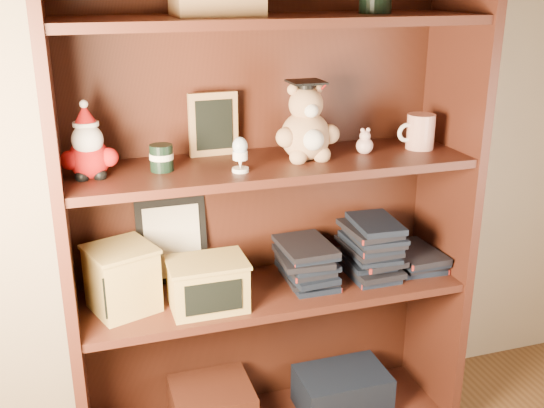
% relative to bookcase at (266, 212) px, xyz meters
% --- Properties ---
extents(bookcase, '(1.20, 0.35, 1.60)m').
position_rel_bookcase_xyz_m(bookcase, '(0.00, 0.00, 0.00)').
color(bookcase, '#401C12').
rests_on(bookcase, ground).
extents(shelf_lower, '(1.14, 0.33, 0.02)m').
position_rel_bookcase_xyz_m(shelf_lower, '(0.00, -0.05, -0.24)').
color(shelf_lower, '#401C12').
rests_on(shelf_lower, ground).
extents(shelf_upper, '(1.14, 0.33, 0.02)m').
position_rel_bookcase_xyz_m(shelf_upper, '(0.00, -0.05, 0.16)').
color(shelf_upper, '#401C12').
rests_on(shelf_upper, ground).
extents(santa_plush, '(0.15, 0.11, 0.21)m').
position_rel_bookcase_xyz_m(santa_plush, '(-0.50, -0.06, 0.25)').
color(santa_plush, '#A50F0F').
rests_on(santa_plush, shelf_upper).
extents(teachers_tin, '(0.06, 0.06, 0.07)m').
position_rel_bookcase_xyz_m(teachers_tin, '(-0.31, -0.05, 0.21)').
color(teachers_tin, black).
rests_on(teachers_tin, shelf_upper).
extents(chalkboard_plaque, '(0.14, 0.08, 0.19)m').
position_rel_bookcase_xyz_m(chalkboard_plaque, '(-0.14, 0.06, 0.26)').
color(chalkboard_plaque, '#9E7547').
rests_on(chalkboard_plaque, shelf_upper).
extents(egg_cup, '(0.05, 0.05, 0.10)m').
position_rel_bookcase_xyz_m(egg_cup, '(-0.11, -0.13, 0.22)').
color(egg_cup, white).
rests_on(egg_cup, shelf_upper).
extents(grad_teddy_bear, '(0.19, 0.16, 0.23)m').
position_rel_bookcase_xyz_m(grad_teddy_bear, '(0.10, -0.06, 0.26)').
color(grad_teddy_bear, tan).
rests_on(grad_teddy_bear, shelf_upper).
extents(pink_figurine, '(0.05, 0.05, 0.08)m').
position_rel_bookcase_xyz_m(pink_figurine, '(0.29, -0.05, 0.20)').
color(pink_figurine, beige).
rests_on(pink_figurine, shelf_upper).
extents(teacher_mug, '(0.12, 0.08, 0.11)m').
position_rel_bookcase_xyz_m(teacher_mug, '(0.47, -0.05, 0.22)').
color(teacher_mug, silver).
rests_on(teacher_mug, shelf_upper).
extents(certificate_frame, '(0.21, 0.05, 0.27)m').
position_rel_bookcase_xyz_m(certificate_frame, '(-0.27, 0.09, -0.10)').
color(certificate_frame, black).
rests_on(certificate_frame, shelf_lower).
extents(treats_box, '(0.22, 0.22, 0.19)m').
position_rel_bookcase_xyz_m(treats_box, '(-0.44, -0.05, -0.13)').
color(treats_box, tan).
rests_on(treats_box, shelf_lower).
extents(pencils_box, '(0.22, 0.16, 0.15)m').
position_rel_bookcase_xyz_m(pencils_box, '(-0.21, -0.12, -0.15)').
color(pencils_box, tan).
rests_on(pencils_box, shelf_lower).
extents(book_stack_left, '(0.14, 0.20, 0.13)m').
position_rel_bookcase_xyz_m(book_stack_left, '(0.11, -0.05, -0.16)').
color(book_stack_left, black).
rests_on(book_stack_left, shelf_lower).
extents(book_stack_mid, '(0.14, 0.20, 0.18)m').
position_rel_bookcase_xyz_m(book_stack_mid, '(0.33, -0.05, -0.14)').
color(book_stack_mid, black).
rests_on(book_stack_mid, shelf_lower).
extents(book_stack_right, '(0.14, 0.20, 0.06)m').
position_rel_bookcase_xyz_m(book_stack_right, '(0.50, -0.05, -0.20)').
color(book_stack_right, black).
rests_on(book_stack_right, shelf_lower).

